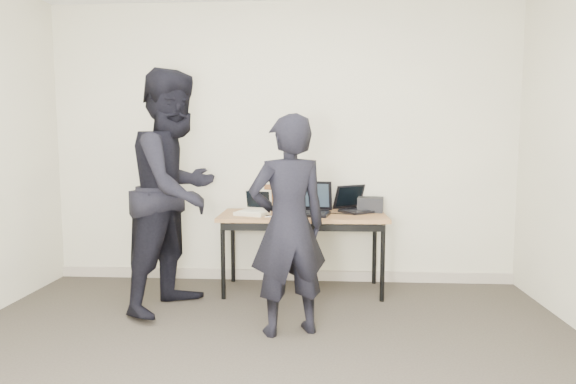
# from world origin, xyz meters

# --- Properties ---
(room) EXTENTS (4.60, 4.60, 2.80)m
(room) POSITION_xyz_m (0.00, 0.00, 1.35)
(room) COLOR #38322B
(room) RESTS_ON ground
(desk) EXTENTS (1.51, 0.67, 0.72)m
(desk) POSITION_xyz_m (0.22, 1.89, 0.66)
(desk) COLOR olive
(desk) RESTS_ON ground
(laptop_beige) EXTENTS (0.34, 0.33, 0.22)m
(laptop_beige) POSITION_xyz_m (-0.22, 1.84, 0.76)
(laptop_beige) COLOR beige
(laptop_beige) RESTS_ON desk
(laptop_center) EXTENTS (0.44, 0.43, 0.29)m
(laptop_center) POSITION_xyz_m (0.27, 1.89, 0.79)
(laptop_center) COLOR black
(laptop_center) RESTS_ON desk
(laptop_right) EXTENTS (0.46, 0.46, 0.25)m
(laptop_right) POSITION_xyz_m (0.71, 2.07, 0.78)
(laptop_right) COLOR black
(laptop_right) RESTS_ON desk
(leather_satchel) EXTENTS (0.38, 0.22, 0.25)m
(leather_satchel) POSITION_xyz_m (0.04, 2.11, 0.85)
(leather_satchel) COLOR brown
(leather_satchel) RESTS_ON desk
(tissue) EXTENTS (0.13, 0.10, 0.08)m
(tissue) POSITION_xyz_m (0.07, 2.12, 1.00)
(tissue) COLOR white
(tissue) RESTS_ON leather_satchel
(equipment_box) EXTENTS (0.26, 0.23, 0.13)m
(equipment_box) POSITION_xyz_m (0.85, 2.08, 0.79)
(equipment_box) COLOR black
(equipment_box) RESTS_ON desk
(power_brick) EXTENTS (0.08, 0.05, 0.03)m
(power_brick) POSITION_xyz_m (-0.00, 1.72, 0.74)
(power_brick) COLOR black
(power_brick) RESTS_ON desk
(cables) EXTENTS (1.14, 0.49, 0.01)m
(cables) POSITION_xyz_m (0.27, 1.89, 0.72)
(cables) COLOR black
(cables) RESTS_ON desk
(person_typist) EXTENTS (0.67, 0.56, 1.57)m
(person_typist) POSITION_xyz_m (0.14, 0.91, 0.78)
(person_typist) COLOR black
(person_typist) RESTS_ON ground
(person_observer) EXTENTS (1.03, 1.15, 1.95)m
(person_observer) POSITION_xyz_m (-0.80, 1.40, 0.98)
(person_observer) COLOR black
(person_observer) RESTS_ON ground
(baseboard) EXTENTS (4.50, 0.03, 0.10)m
(baseboard) POSITION_xyz_m (0.00, 2.23, 0.05)
(baseboard) COLOR #A89B8B
(baseboard) RESTS_ON ground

